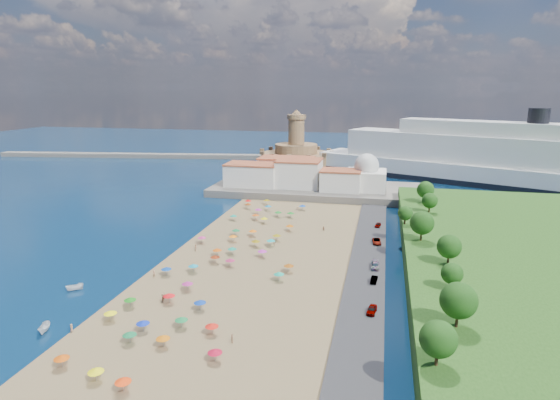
# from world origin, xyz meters

# --- Properties ---
(ground) EXTENTS (700.00, 700.00, 0.00)m
(ground) POSITION_xyz_m (0.00, 0.00, 0.00)
(ground) COLOR #071938
(ground) RESTS_ON ground
(terrace) EXTENTS (90.00, 36.00, 3.00)m
(terrace) POSITION_xyz_m (10.00, 73.00, 1.50)
(terrace) COLOR #59544C
(terrace) RESTS_ON ground
(jetty) EXTENTS (18.00, 70.00, 2.40)m
(jetty) POSITION_xyz_m (-12.00, 108.00, 1.20)
(jetty) COLOR #59544C
(jetty) RESTS_ON ground
(breakwater) EXTENTS (199.03, 34.77, 2.60)m
(breakwater) POSITION_xyz_m (-110.00, 153.00, 1.30)
(breakwater) COLOR #59544C
(breakwater) RESTS_ON ground
(waterfront_buildings) EXTENTS (57.00, 29.00, 11.00)m
(waterfront_buildings) POSITION_xyz_m (-3.05, 73.64, 7.88)
(waterfront_buildings) COLOR silver
(waterfront_buildings) RESTS_ON terrace
(domed_building) EXTENTS (16.00, 16.00, 15.00)m
(domed_building) POSITION_xyz_m (30.00, 71.00, 8.97)
(domed_building) COLOR silver
(domed_building) RESTS_ON terrace
(fortress) EXTENTS (40.00, 40.00, 32.40)m
(fortress) POSITION_xyz_m (-12.00, 138.00, 6.68)
(fortress) COLOR #956F4A
(fortress) RESTS_ON ground
(cruise_ship) EXTENTS (159.06, 86.20, 35.57)m
(cruise_ship) POSITION_xyz_m (81.18, 110.51, 10.54)
(cruise_ship) COLOR black
(cruise_ship) RESTS_ON ground
(beach_parasols) EXTENTS (31.43, 117.42, 2.20)m
(beach_parasols) POSITION_xyz_m (-1.72, -10.14, 2.15)
(beach_parasols) COLOR gray
(beach_parasols) RESTS_ON beach
(beachgoers) EXTENTS (38.51, 95.50, 1.89)m
(beachgoers) POSITION_xyz_m (-0.75, -9.41, 1.12)
(beachgoers) COLOR tan
(beachgoers) RESTS_ON beach
(moored_boats) EXTENTS (9.42, 21.35, 1.56)m
(moored_boats) POSITION_xyz_m (-25.70, -46.35, 0.76)
(moored_boats) COLOR white
(moored_boats) RESTS_ON ground
(parked_cars) EXTENTS (2.76, 64.39, 1.42)m
(parked_cars) POSITION_xyz_m (36.00, -4.89, 1.39)
(parked_cars) COLOR gray
(parked_cars) RESTS_ON promenade
(hillside_trees) EXTENTS (13.04, 105.02, 7.75)m
(hillside_trees) POSITION_xyz_m (49.05, -10.74, 10.24)
(hillside_trees) COLOR #382314
(hillside_trees) RESTS_ON hillside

